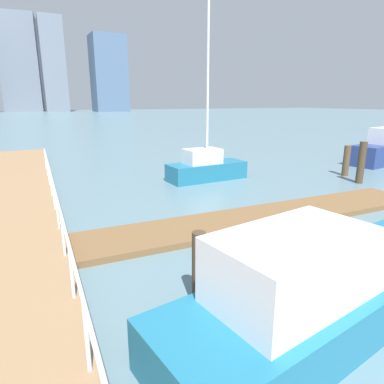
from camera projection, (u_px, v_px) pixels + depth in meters
name	position (u px, v px, depth m)	size (l,w,h in m)	color
ground_plane	(114.00, 177.00, 17.51)	(300.00, 300.00, 0.00)	slate
floating_dock	(261.00, 218.00, 11.20)	(13.11, 2.00, 0.18)	brown
boardwalk_railing	(70.00, 254.00, 5.88)	(0.06, 26.47, 1.08)	white
dock_piling_0	(346.00, 161.00, 17.73)	(0.34, 0.34, 1.61)	brown
dock_piling_1	(361.00, 163.00, 16.07)	(0.34, 0.34, 2.00)	#473826
dock_piling_2	(199.00, 270.00, 6.35)	(0.26, 0.26, 1.52)	#473826
moored_boat_0	(383.00, 150.00, 21.23)	(5.08, 2.50, 2.24)	navy
moored_boat_1	(326.00, 288.00, 5.87)	(7.50, 3.19, 1.93)	#1E6B8C
moored_boat_4	(206.00, 167.00, 16.86)	(4.12, 1.77, 8.34)	#1E6B8C
skyline_tower_1	(20.00, 64.00, 128.60)	(13.42, 12.55, 35.19)	slate
skyline_tower_2	(53.00, 66.00, 125.51)	(8.11, 11.56, 33.38)	slate
skyline_tower_3	(109.00, 74.00, 127.69)	(12.30, 10.76, 27.64)	slate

